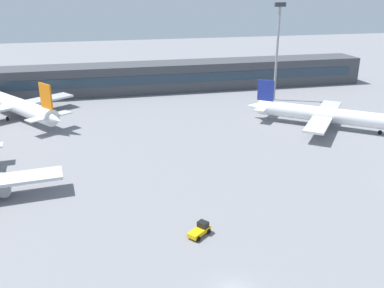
{
  "coord_description": "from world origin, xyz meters",
  "views": [
    {
      "loc": [
        -13.5,
        -36.47,
        32.62
      ],
      "look_at": [
        4.5,
        40.0,
        3.0
      ],
      "focal_mm": 39.42,
      "sensor_mm": 36.0,
      "label": 1
    }
  ],
  "objects_px": {
    "airplane_far": "(12,104)",
    "floodlight_tower_west": "(277,46)",
    "airplane_mid": "(329,115)",
    "baggage_tug_yellow": "(200,230)"
  },
  "relations": [
    {
      "from": "airplane_far",
      "to": "floodlight_tower_west",
      "type": "xyz_separation_m",
      "value": [
        74.42,
        0.46,
        12.64
      ]
    },
    {
      "from": "airplane_mid",
      "to": "baggage_tug_yellow",
      "type": "height_order",
      "value": "airplane_mid"
    },
    {
      "from": "airplane_far",
      "to": "airplane_mid",
      "type": "bearing_deg",
      "value": -19.82
    },
    {
      "from": "airplane_far",
      "to": "floodlight_tower_west",
      "type": "distance_m",
      "value": 75.49
    },
    {
      "from": "airplane_far",
      "to": "floodlight_tower_west",
      "type": "height_order",
      "value": "floodlight_tower_west"
    },
    {
      "from": "baggage_tug_yellow",
      "to": "floodlight_tower_west",
      "type": "xyz_separation_m",
      "value": [
        40.13,
        66.81,
        15.36
      ]
    },
    {
      "from": "airplane_far",
      "to": "baggage_tug_yellow",
      "type": "xyz_separation_m",
      "value": [
        34.28,
        -66.35,
        -2.72
      ]
    },
    {
      "from": "airplane_mid",
      "to": "airplane_far",
      "type": "relative_size",
      "value": 0.85
    },
    {
      "from": "airplane_mid",
      "to": "floodlight_tower_west",
      "type": "bearing_deg",
      "value": 94.14
    },
    {
      "from": "airplane_mid",
      "to": "floodlight_tower_west",
      "type": "distance_m",
      "value": 30.96
    }
  ]
}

